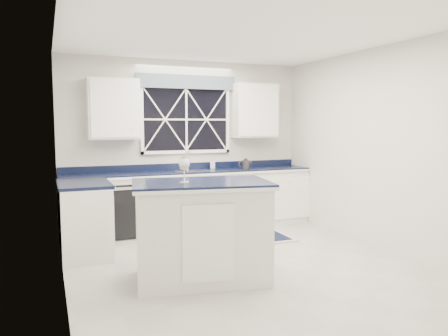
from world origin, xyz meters
name	(u,v)px	position (x,y,z in m)	size (l,w,h in m)	color
ground	(242,265)	(0.00, 0.00, 0.00)	(4.50, 4.50, 0.00)	#A6A6A2
back_wall	(186,144)	(0.00, 2.25, 1.35)	(4.00, 0.10, 2.70)	silver
base_cabinets	(175,204)	(-0.33, 1.78, 0.45)	(3.99, 1.60, 0.90)	white
countertop	(192,172)	(0.00, 1.95, 0.92)	(3.98, 0.64, 0.04)	black
dishwasher	(122,209)	(-1.10, 1.95, 0.41)	(0.60, 0.58, 0.82)	black
window	(186,115)	(0.00, 2.20, 1.83)	(1.65, 0.09, 1.26)	black
upper_cabinets	(189,110)	(0.00, 2.08, 1.90)	(3.10, 0.34, 0.90)	white
faucet	(188,160)	(0.00, 2.14, 1.10)	(0.05, 0.20, 0.30)	silver
island	(202,231)	(-0.62, -0.29, 0.54)	(1.57, 1.11, 1.07)	white
rug	(246,238)	(0.54, 1.04, 0.01)	(1.32, 0.81, 0.02)	#AFAFAA
kettle	(246,163)	(0.95, 1.95, 1.02)	(0.25, 0.15, 0.18)	#2D2D30
wine_glass	(184,165)	(-0.80, -0.29, 1.26)	(0.11, 0.11, 0.27)	silver
soap_bottle	(212,163)	(0.44, 2.17, 1.03)	(0.08, 0.08, 0.17)	silver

